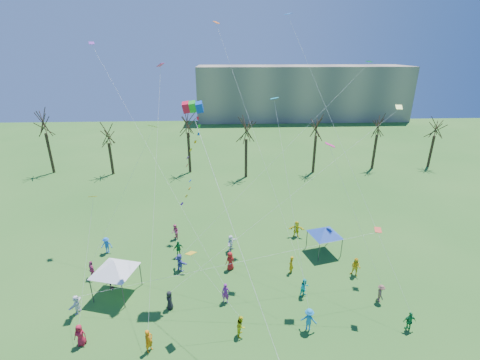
{
  "coord_description": "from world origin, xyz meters",
  "views": [
    {
      "loc": [
        -0.72,
        -16.86,
        19.67
      ],
      "look_at": [
        0.33,
        5.0,
        11.0
      ],
      "focal_mm": 25.0,
      "sensor_mm": 36.0,
      "label": 1
    }
  ],
  "objects_px": {
    "distant_building": "(302,93)",
    "canopy_tent_white": "(114,266)",
    "canopy_tent_blue": "(325,231)",
    "big_box_kite": "(194,164)"
  },
  "relations": [
    {
      "from": "big_box_kite",
      "to": "canopy_tent_white",
      "type": "height_order",
      "value": "big_box_kite"
    },
    {
      "from": "distant_building",
      "to": "canopy_tent_white",
      "type": "bearing_deg",
      "value": -113.08
    },
    {
      "from": "canopy_tent_white",
      "to": "canopy_tent_blue",
      "type": "distance_m",
      "value": 20.05
    },
    {
      "from": "big_box_kite",
      "to": "canopy_tent_white",
      "type": "distance_m",
      "value": 11.1
    },
    {
      "from": "distant_building",
      "to": "canopy_tent_white",
      "type": "height_order",
      "value": "distant_building"
    },
    {
      "from": "big_box_kite",
      "to": "canopy_tent_blue",
      "type": "relative_size",
      "value": 5.06
    },
    {
      "from": "canopy_tent_white",
      "to": "canopy_tent_blue",
      "type": "height_order",
      "value": "canopy_tent_white"
    },
    {
      "from": "canopy_tent_white",
      "to": "big_box_kite",
      "type": "bearing_deg",
      "value": 6.28
    },
    {
      "from": "big_box_kite",
      "to": "canopy_tent_blue",
      "type": "height_order",
      "value": "big_box_kite"
    },
    {
      "from": "distant_building",
      "to": "canopy_tent_white",
      "type": "xyz_separation_m",
      "value": [
        -32.06,
        -75.23,
        -4.69
      ]
    }
  ]
}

